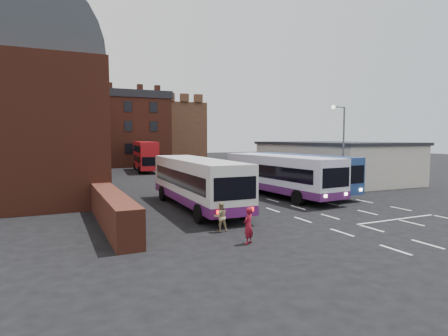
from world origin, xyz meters
name	(u,v)px	position (x,y,z in m)	size (l,w,h in m)	color
ground	(295,217)	(0.00, 0.00, 0.00)	(180.00, 180.00, 0.00)	black
railway_station	(20,106)	(-15.50, 21.00, 7.64)	(12.00, 28.00, 16.00)	#602B1E
forecourt_wall	(113,210)	(-10.20, 2.00, 0.90)	(1.20, 10.00, 1.80)	#602B1E
cream_building	(332,161)	(15.00, 14.00, 2.16)	(10.40, 16.40, 4.25)	beige
brick_terrace	(98,133)	(-6.00, 46.00, 5.50)	(22.00, 10.00, 11.00)	brown
castle_keep	(143,132)	(6.00, 66.00, 6.00)	(22.00, 22.00, 12.00)	brown
bus_white_outbound	(197,179)	(-4.27, 5.13, 1.95)	(3.31, 12.19, 3.31)	silver
bus_white_inbound	(280,172)	(3.55, 7.05, 1.95)	(3.75, 12.25, 3.29)	silver
bus_blue	(297,170)	(6.00, 8.15, 1.93)	(3.80, 12.18, 3.27)	navy
bus_red_double	(145,156)	(-1.07, 33.83, 2.20)	(3.50, 10.53, 4.14)	red
street_lamp	(341,142)	(8.35, 5.37, 4.40)	(1.48, 0.35, 7.29)	#4F5256
pedestrian_red	(248,226)	(-5.19, -3.75, 0.83)	(0.60, 0.40, 1.65)	maroon
pedestrian_beige	(221,217)	(-5.41, -1.24, 0.75)	(0.73, 0.57, 1.50)	tan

